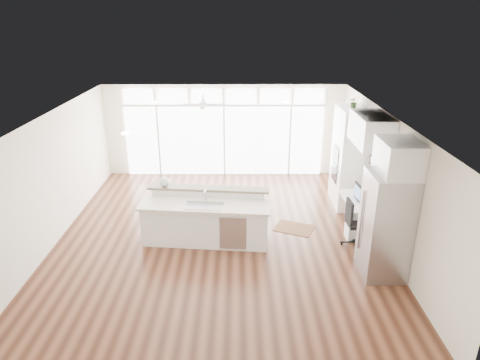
{
  "coord_description": "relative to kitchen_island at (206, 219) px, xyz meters",
  "views": [
    {
      "loc": [
        0.42,
        -8.29,
        4.64
      ],
      "look_at": [
        0.45,
        0.6,
        1.12
      ],
      "focal_mm": 32.0,
      "sensor_mm": 36.0,
      "label": 1
    }
  ],
  "objects": [
    {
      "name": "ceiling_fan",
      "position": [
        -0.22,
        2.99,
        1.93
      ],
      "size": [
        1.16,
        1.16,
        0.32
      ],
      "primitive_type": "cube",
      "color": "silver",
      "rests_on": "ceiling"
    },
    {
      "name": "oven_cabinet",
      "position": [
        3.45,
        1.99,
        0.7
      ],
      "size": [
        0.64,
        1.2,
        2.5
      ],
      "primitive_type": "cube",
      "color": "white",
      "rests_on": "floor"
    },
    {
      "name": "upper_cabinets",
      "position": [
        3.45,
        0.49,
        1.8
      ],
      "size": [
        0.64,
        1.3,
        0.64
      ],
      "primitive_type": "cube",
      "color": "white",
      "rests_on": "wall_right"
    },
    {
      "name": "rug",
      "position": [
        1.98,
        0.59,
        -0.54
      ],
      "size": [
        1.02,
        0.9,
        0.01
      ],
      "primitive_type": "cube",
      "rotation": [
        0.0,
        0.0,
        -0.42
      ],
      "color": "#3D2213",
      "rests_on": "floor"
    },
    {
      "name": "kitchen_island",
      "position": [
        0.0,
        0.0,
        0.0
      ],
      "size": [
        2.83,
        1.29,
        1.09
      ],
      "primitive_type": "cube",
      "rotation": [
        0.0,
        0.0,
        -0.1
      ],
      "color": "white",
      "rests_on": "floor"
    },
    {
      "name": "desk_window",
      "position": [
        3.74,
        0.49,
        1.0
      ],
      "size": [
        0.04,
        0.85,
        0.85
      ],
      "primitive_type": "cube",
      "color": "white",
      "rests_on": "wall_right"
    },
    {
      "name": "wall_left",
      "position": [
        -3.22,
        0.19,
        0.8
      ],
      "size": [
        0.04,
        8.0,
        2.7
      ],
      "primitive_type": "cube",
      "color": "white",
      "rests_on": "floor"
    },
    {
      "name": "office_chair",
      "position": [
        3.2,
        -0.15,
        -0.03
      ],
      "size": [
        0.56,
        0.52,
        1.02
      ],
      "primitive_type": "cube",
      "rotation": [
        0.0,
        0.0,
        0.05
      ],
      "color": "black",
      "rests_on": "floor"
    },
    {
      "name": "framed_photos",
      "position": [
        3.74,
        1.11,
        0.85
      ],
      "size": [
        0.06,
        0.22,
        0.8
      ],
      "primitive_type": "cube",
      "color": "black",
      "rests_on": "wall_right"
    },
    {
      "name": "wall_right",
      "position": [
        3.78,
        0.19,
        0.8
      ],
      "size": [
        0.04,
        8.0,
        2.7
      ],
      "primitive_type": "cube",
      "color": "white",
      "rests_on": "floor"
    },
    {
      "name": "transom_row",
      "position": [
        0.28,
        4.13,
        1.83
      ],
      "size": [
        5.9,
        0.06,
        0.4
      ],
      "primitive_type": "cube",
      "color": "silver",
      "rests_on": "wall_back"
    },
    {
      "name": "glass_wall",
      "position": [
        0.28,
        4.13,
        0.5
      ],
      "size": [
        5.8,
        0.06,
        2.08
      ],
      "primitive_type": "cube",
      "color": "silver",
      "rests_on": "wall_back"
    },
    {
      "name": "wall_front",
      "position": [
        0.28,
        -3.81,
        0.8
      ],
      "size": [
        7.0,
        0.04,
        2.7
      ],
      "primitive_type": "cube",
      "color": "white",
      "rests_on": "floor"
    },
    {
      "name": "floor",
      "position": [
        0.28,
        0.19,
        -0.56
      ],
      "size": [
        7.0,
        8.0,
        0.02
      ],
      "primitive_type": "cube",
      "color": "#3C1E12",
      "rests_on": "ground"
    },
    {
      "name": "ceiling",
      "position": [
        0.28,
        0.19,
        2.15
      ],
      "size": [
        7.0,
        8.0,
        0.02
      ],
      "primitive_type": "cube",
      "color": "white",
      "rests_on": "wall_back"
    },
    {
      "name": "refrigerator",
      "position": [
        3.39,
        -1.16,
        0.45
      ],
      "size": [
        0.76,
        0.9,
        2.0
      ],
      "primitive_type": "cube",
      "color": "#A1A2A6",
      "rests_on": "floor"
    },
    {
      "name": "fishbowl",
      "position": [
        -0.91,
        0.49,
        0.65
      ],
      "size": [
        0.24,
        0.24,
        0.21
      ],
      "primitive_type": "sphere",
      "rotation": [
        0.0,
        0.0,
        -0.13
      ],
      "color": "silver",
      "rests_on": "kitchen_island"
    },
    {
      "name": "recessed_lights",
      "position": [
        0.28,
        0.39,
        2.13
      ],
      "size": [
        3.4,
        3.0,
        0.02
      ],
      "primitive_type": "cube",
      "color": "#EEE5CA",
      "rests_on": "ceiling"
    },
    {
      "name": "monitor",
      "position": [
        3.33,
        0.49,
        0.4
      ],
      "size": [
        0.11,
        0.46,
        0.38
      ],
      "primitive_type": "cube",
      "rotation": [
        0.0,
        0.0,
        0.08
      ],
      "color": "black",
      "rests_on": "desk_nook"
    },
    {
      "name": "keyboard",
      "position": [
        3.16,
        0.49,
        0.22
      ],
      "size": [
        0.13,
        0.34,
        0.02
      ],
      "primitive_type": "cube",
      "rotation": [
        0.0,
        0.0,
        -0.01
      ],
      "color": "silver",
      "rests_on": "desk_nook"
    },
    {
      "name": "wall_back",
      "position": [
        0.28,
        4.19,
        0.8
      ],
      "size": [
        7.0,
        0.04,
        2.7
      ],
      "primitive_type": "cube",
      "color": "white",
      "rests_on": "floor"
    },
    {
      "name": "desk_nook",
      "position": [
        3.41,
        0.49,
        -0.17
      ],
      "size": [
        0.72,
        1.3,
        0.76
      ],
      "primitive_type": "cube",
      "color": "white",
      "rests_on": "floor"
    },
    {
      "name": "potted_plant",
      "position": [
        3.45,
        1.99,
        2.06
      ],
      "size": [
        0.27,
        0.29,
        0.21
      ],
      "primitive_type": "imported",
      "rotation": [
        0.0,
        0.0,
        -0.12
      ],
      "color": "#315D27",
      "rests_on": "oven_cabinet"
    },
    {
      "name": "fridge_cabinet",
      "position": [
        3.45,
        -1.16,
        1.75
      ],
      "size": [
        0.64,
        0.9,
        0.6
      ],
      "primitive_type": "cube",
      "color": "white",
      "rests_on": "wall_right"
    }
  ]
}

